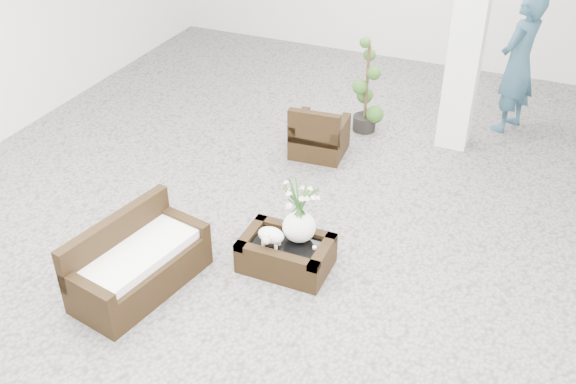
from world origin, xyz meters
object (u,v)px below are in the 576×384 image
at_px(coffee_table, 286,254).
at_px(loveseat, 139,258).
at_px(armchair, 320,129).
at_px(topiary, 367,86).

relative_size(coffee_table, loveseat, 0.65).
height_order(armchair, loveseat, loveseat).
distance_m(coffee_table, topiary, 3.26).
bearing_deg(coffee_table, topiary, 93.35).
xyz_separation_m(coffee_table, loveseat, (-1.19, -0.85, 0.21)).
bearing_deg(topiary, armchair, -112.06).
bearing_deg(coffee_table, loveseat, -144.38).
relative_size(loveseat, topiary, 1.03).
bearing_deg(coffee_table, armchair, 102.90).
xyz_separation_m(armchair, loveseat, (-0.65, -3.20, 0.01)).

